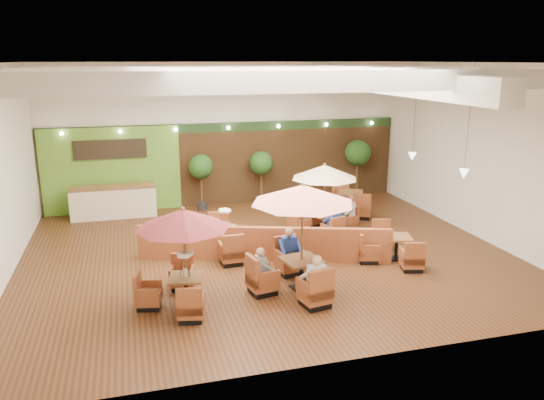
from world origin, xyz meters
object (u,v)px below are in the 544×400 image
object	(u,v)px
service_counter	(114,202)
diner_4	(348,209)
diner_0	(315,275)
topiary_0	(201,169)
diner_2	(262,265)
diner_3	(333,219)
booth_divider	(264,244)
diner_1	(290,247)
table_3	(217,239)
table_1	(300,214)
topiary_1	(261,165)
table_5	(351,202)
topiary_2	(358,155)
table_0	(181,235)
table_2	(324,186)
table_4	(388,249)

from	to	relation	value
service_counter	diner_4	xyz separation A→B (m)	(7.55, -3.76, 0.18)
diner_0	topiary_0	bearing A→B (deg)	91.44
diner_2	diner_3	world-z (taller)	diner_3
booth_divider	diner_1	world-z (taller)	diner_1
table_3	table_1	bearing A→B (deg)	-66.09
table_1	topiary_1	bearing A→B (deg)	71.98
table_1	diner_1	world-z (taller)	table_1
table_1	diner_2	bearing A→B (deg)	169.52
table_5	topiary_2	world-z (taller)	topiary_2
table_0	table_3	distance (m)	3.60
table_2	table_5	size ratio (longest dim) A/B	0.86
topiary_1	diner_2	distance (m)	8.23
booth_divider	table_1	size ratio (longest dim) A/B	2.61
diner_1	diner_3	bearing A→B (deg)	-137.84
table_0	diner_3	bearing A→B (deg)	44.49
table_2	table_3	bearing A→B (deg)	178.32
diner_2	diner_4	xyz separation A→B (m)	(3.96, 3.99, 0.03)
topiary_2	table_3	bearing A→B (deg)	-143.70
booth_divider	diner_2	bearing A→B (deg)	-87.03
table_1	service_counter	bearing A→B (deg)	109.89
table_4	topiary_1	distance (m)	7.13
table_0	diner_3	distance (m)	6.02
booth_divider	table_2	xyz separation A→B (m)	(2.52, 1.86, 1.13)
topiary_2	diner_0	xyz separation A→B (m)	(-5.05, -8.95, -1.05)
booth_divider	table_3	bearing A→B (deg)	160.30
table_0	diner_0	world-z (taller)	table_0
table_4	topiary_1	xyz separation A→B (m)	(-2.04, 6.71, 1.28)
diner_1	table_0	bearing A→B (deg)	16.75
topiary_2	diner_2	world-z (taller)	topiary_2
service_counter	table_2	world-z (taller)	table_2
service_counter	topiary_1	size ratio (longest dim) A/B	1.39
table_5	diner_2	world-z (taller)	diner_2
table_2	topiary_0	size ratio (longest dim) A/B	1.13
topiary_0	diner_0	size ratio (longest dim) A/B	2.59
booth_divider	topiary_2	distance (m)	8.10
service_counter	diner_1	xyz separation A→B (m)	(4.60, -6.74, 0.18)
table_4	diner_0	world-z (taller)	diner_0
service_counter	topiary_1	world-z (taller)	topiary_1
service_counter	table_3	xyz separation A→B (m)	(2.98, -4.70, -0.13)
table_1	diner_4	bearing A→B (deg)	42.41
table_4	table_5	size ratio (longest dim) A/B	0.88
table_1	diner_2	world-z (taller)	table_1
topiary_2	table_0	bearing A→B (deg)	-134.92
topiary_1	table_1	bearing A→B (deg)	-97.59
diner_2	diner_4	size ratio (longest dim) A/B	0.90
table_0	booth_divider	bearing A→B (deg)	53.27
table_2	diner_1	xyz separation A→B (m)	(-2.09, -2.98, -0.87)
table_4	topiary_1	bearing A→B (deg)	122.27
table_3	diner_4	world-z (taller)	table_3
topiary_2	diner_3	size ratio (longest dim) A/B	3.24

